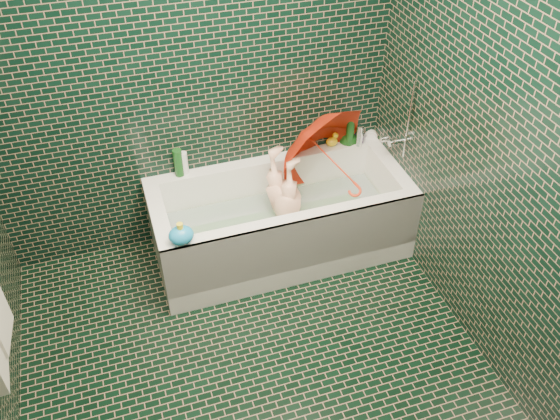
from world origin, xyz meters
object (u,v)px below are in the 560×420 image
object	(u,v)px
child	(286,213)
rubber_duck	(332,140)
bathtub	(281,227)
umbrella	(333,161)
bath_toy	(181,235)

from	to	relation	value
child	rubber_duck	size ratio (longest dim) A/B	8.25
bathtub	umbrella	bearing A→B (deg)	14.10
bathtub	rubber_duck	bearing A→B (deg)	35.57
umbrella	bath_toy	size ratio (longest dim) A/B	3.83
child	bathtub	bearing A→B (deg)	-80.72
umbrella	rubber_duck	distance (m)	0.28
child	umbrella	size ratio (longest dim) A/B	1.39
bathtub	bath_toy	bearing A→B (deg)	-156.21
child	bath_toy	distance (m)	0.88
bathtub	bath_toy	xyz separation A→B (m)	(-0.71, -0.31, 0.40)
child	umbrella	distance (m)	0.47
umbrella	bath_toy	world-z (taller)	umbrella
bathtub	child	size ratio (longest dim) A/B	1.78
rubber_duck	bath_toy	world-z (taller)	bath_toy
child	umbrella	bearing A→B (deg)	85.18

